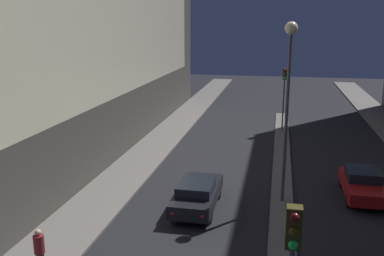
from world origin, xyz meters
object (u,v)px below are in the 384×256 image
(traffic_light_mid, at_px, (284,85))
(car_left_lane, at_px, (197,194))
(street_lamp, at_px, (289,75))
(car_right_lane, at_px, (363,184))
(pedestrian_on_left_sidewalk, at_px, (40,250))

(traffic_light_mid, relative_size, car_left_lane, 1.11)
(street_lamp, bearing_deg, car_right_lane, 20.26)
(street_lamp, relative_size, car_right_lane, 2.05)
(traffic_light_mid, height_order, pedestrian_on_left_sidewalk, traffic_light_mid)
(traffic_light_mid, height_order, car_right_lane, traffic_light_mid)
(street_lamp, distance_m, pedestrian_on_left_sidewalk, 12.83)
(car_right_lane, distance_m, pedestrian_on_left_sidewalk, 15.67)
(street_lamp, xyz_separation_m, car_right_lane, (4.01, 1.48, -5.61))
(traffic_light_mid, relative_size, pedestrian_on_left_sidewalk, 3.07)
(traffic_light_mid, xyz_separation_m, pedestrian_on_left_sidewalk, (-8.35, -22.56, -2.81))
(street_lamp, relative_size, car_left_lane, 1.89)
(street_lamp, distance_m, car_right_lane, 7.06)
(traffic_light_mid, distance_m, car_right_lane, 13.88)
(street_lamp, height_order, car_left_lane, street_lamp)
(car_left_lane, distance_m, car_right_lane, 8.58)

